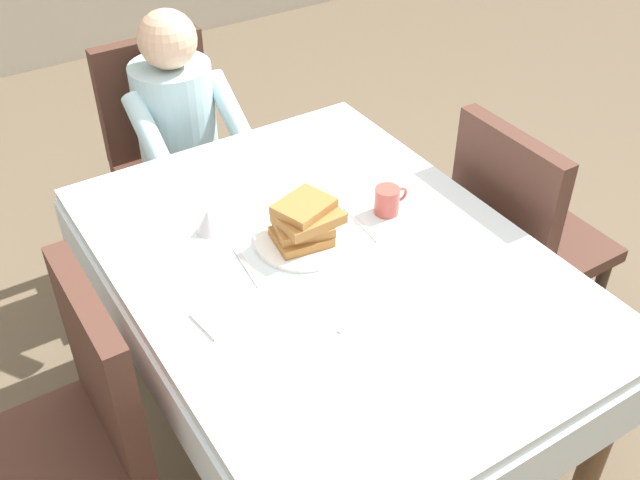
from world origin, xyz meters
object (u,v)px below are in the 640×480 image
at_px(chair_diner, 169,143).
at_px(plate_breakfast, 303,239).
at_px(diner_person, 181,129).
at_px(chair_right_side, 519,229).
at_px(cup_coffee, 388,200).
at_px(dining_table_main, 329,283).
at_px(fork_left_of_plate, 247,268).
at_px(knife_right_of_plate, 361,223).
at_px(breakfast_stack, 304,222).
at_px(chair_left_side, 74,426).
at_px(syrup_pitcher, 209,221).
at_px(spoon_near_edge, 358,317).

bearing_deg(chair_diner, plate_breakfast, 89.24).
relative_size(diner_person, chair_right_side, 1.20).
distance_m(plate_breakfast, cup_coffee, 0.29).
bearing_deg(chair_diner, dining_table_main, 90.47).
height_order(chair_diner, fork_left_of_plate, chair_diner).
height_order(chair_diner, cup_coffee, chair_diner).
bearing_deg(knife_right_of_plate, chair_right_side, -93.92).
bearing_deg(cup_coffee, breakfast_stack, 178.64).
xyz_separation_m(fork_left_of_plate, knife_right_of_plate, (0.38, 0.00, 0.00)).
xyz_separation_m(breakfast_stack, fork_left_of_plate, (-0.19, -0.02, -0.07)).
bearing_deg(chair_left_side, syrup_pitcher, -61.50).
xyz_separation_m(dining_table_main, fork_left_of_plate, (-0.21, 0.09, 0.09)).
relative_size(breakfast_stack, fork_left_of_plate, 1.11).
bearing_deg(breakfast_stack, syrup_pitcher, 137.06).
bearing_deg(syrup_pitcher, plate_breakfast, -42.75).
distance_m(chair_right_side, breakfast_stack, 0.85).
bearing_deg(spoon_near_edge, chair_left_side, 146.61).
relative_size(diner_person, spoon_near_edge, 7.47).
bearing_deg(syrup_pitcher, diner_person, 73.10).
height_order(chair_diner, breakfast_stack, chair_diner).
relative_size(dining_table_main, plate_breakfast, 5.44).
relative_size(fork_left_of_plate, spoon_near_edge, 1.20).
height_order(dining_table_main, breakfast_stack, breakfast_stack).
distance_m(chair_diner, chair_left_side, 1.40).
relative_size(diner_person, fork_left_of_plate, 6.22).
distance_m(chair_diner, diner_person, 0.21).
distance_m(chair_right_side, plate_breakfast, 0.83).
relative_size(fork_left_of_plate, knife_right_of_plate, 0.90).
relative_size(dining_table_main, chair_diner, 1.64).
distance_m(chair_left_side, plate_breakfast, 0.79).
bearing_deg(knife_right_of_plate, spoon_near_edge, 148.37).
bearing_deg(fork_left_of_plate, syrup_pitcher, 10.15).
relative_size(chair_diner, fork_left_of_plate, 5.17).
relative_size(chair_right_side, plate_breakfast, 3.32).
relative_size(dining_table_main, diner_person, 1.36).
height_order(dining_table_main, knife_right_of_plate, knife_right_of_plate).
bearing_deg(plate_breakfast, diner_person, 89.10).
distance_m(diner_person, chair_right_side, 1.29).
xyz_separation_m(plate_breakfast, syrup_pitcher, (-0.20, 0.19, 0.03)).
xyz_separation_m(breakfast_stack, cup_coffee, (0.29, -0.01, -0.03)).
distance_m(syrup_pitcher, knife_right_of_plate, 0.45).
bearing_deg(knife_right_of_plate, fork_left_of_plate, 94.14).
distance_m(chair_diner, fork_left_of_plate, 1.12).
xyz_separation_m(diner_person, spoon_near_edge, (-0.06, -1.25, 0.07)).
relative_size(dining_table_main, cup_coffee, 13.49).
bearing_deg(cup_coffee, diner_person, 106.74).
bearing_deg(knife_right_of_plate, chair_diner, 13.36).
relative_size(chair_left_side, plate_breakfast, 3.32).
distance_m(chair_left_side, cup_coffee, 1.07).
height_order(chair_right_side, spoon_near_edge, chair_right_side).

